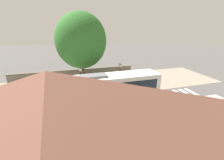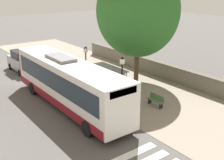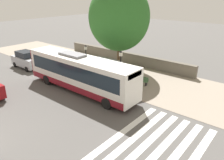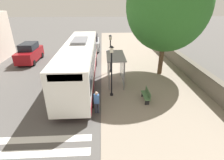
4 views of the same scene
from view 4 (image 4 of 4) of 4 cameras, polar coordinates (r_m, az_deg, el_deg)
The scene contains 12 objects.
ground_plane at distance 18.40m, azimuth -3.51°, elevation 3.16°, with size 120.00×120.00×0.00m, color #514F4C.
sidewalk_plaza at distance 18.89m, azimuth 10.29°, elevation 3.41°, with size 9.00×44.00×0.02m.
stone_wall at distance 19.96m, azimuth 21.90°, elevation 5.38°, with size 0.60×20.00×1.45m.
bus at distance 15.64m, azimuth -10.39°, elevation 6.05°, with size 2.61×12.49×3.60m.
bus_shelter at distance 14.97m, azimuth 1.71°, elevation 6.42°, with size 1.51×3.34×2.52m.
pedestrian at distance 11.27m, azimuth -5.02°, elevation -6.77°, with size 0.34×0.22×1.58m.
bench at distance 13.00m, azimuth 11.13°, elevation -4.86°, with size 0.40×1.43×0.88m.
street_lamp_near at distance 12.65m, azimuth -0.14°, elevation 4.21°, with size 0.28×0.28×3.94m.
street_lamp_far at distance 17.28m, azimuth -0.52°, elevation 9.64°, with size 0.28×0.28×3.78m.
shade_tree at distance 16.91m, azimuth 17.72°, elevation 22.09°, with size 7.13×7.13×10.22m.
parked_car_behind_bus at distance 25.97m, azimuth -6.42°, elevation 11.94°, with size 1.98×4.36×2.13m.
parked_car_far_lane at distance 22.87m, azimuth -25.32°, elevation 7.97°, with size 1.98×4.54×2.19m.
Camera 4 is at (-0.22, 17.08, 6.84)m, focal length 28.00 mm.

